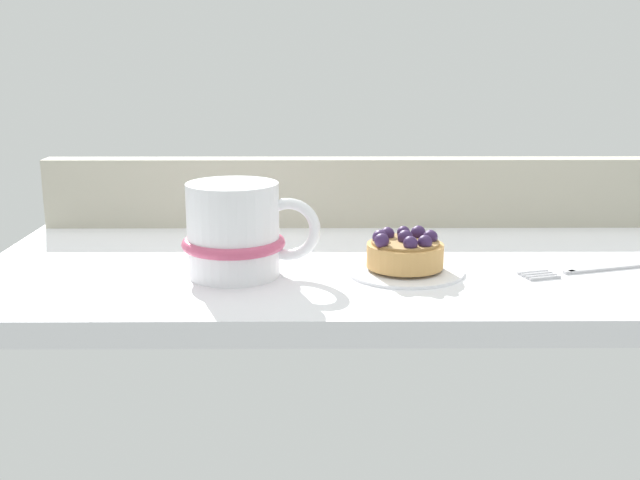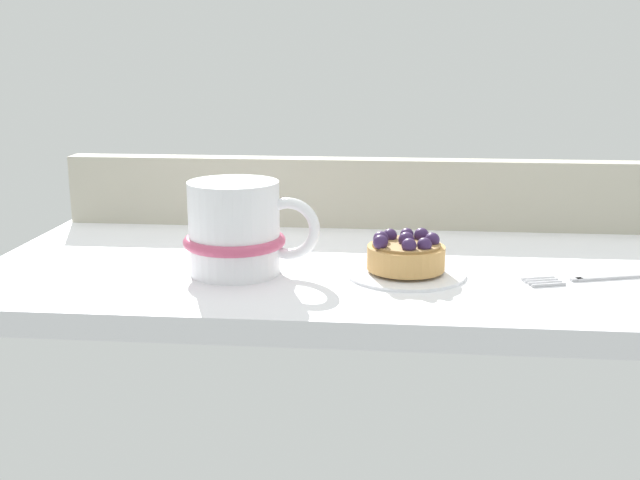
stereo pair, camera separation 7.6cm
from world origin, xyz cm
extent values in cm
cube|color=white|center=(0.00, 0.00, -1.21)|extent=(83.37, 38.06, 2.42)
cube|color=#B2AD99|center=(0.00, 17.35, 4.35)|extent=(81.71, 3.37, 8.70)
cylinder|color=white|center=(2.54, -4.49, 0.32)|extent=(12.04, 12.04, 0.64)
cylinder|color=white|center=(2.54, -4.49, 0.16)|extent=(6.62, 6.62, 0.32)
cylinder|color=tan|center=(2.54, -4.49, 1.81)|extent=(7.79, 7.79, 2.36)
cylinder|color=#A37942|center=(2.54, -4.49, 3.14)|extent=(6.85, 6.85, 0.30)
sphere|color=#331E47|center=(2.54, -4.49, 3.63)|extent=(1.61, 1.61, 1.61)
sphere|color=#331E47|center=(5.10, -4.25, 3.63)|extent=(1.50, 1.50, 1.50)
sphere|color=#331E47|center=(4.10, -2.50, 3.66)|extent=(1.54, 1.54, 1.54)
sphere|color=#331E47|center=(2.63, -2.08, 3.59)|extent=(1.39, 1.39, 1.39)
sphere|color=#331E47|center=(0.90, -2.68, 3.59)|extent=(1.46, 1.46, 1.46)
sphere|color=#331E47|center=(0.07, -4.24, 3.60)|extent=(1.57, 1.57, 1.57)
sphere|color=#331E47|center=(0.36, -6.24, 3.75)|extent=(1.49, 1.49, 1.49)
sphere|color=#331E47|center=(2.76, -6.89, 3.66)|extent=(1.46, 1.46, 1.46)
sphere|color=#331E47|center=(4.26, -6.28, 3.60)|extent=(1.46, 1.46, 1.46)
cylinder|color=white|center=(-14.68, -5.33, 4.69)|extent=(9.14, 9.14, 9.38)
torus|color=#C64C70|center=(-14.68, -5.33, 3.33)|extent=(10.31, 10.31, 1.13)
torus|color=white|center=(-9.19, -5.33, 4.69)|extent=(6.36, 1.11, 6.36)
cube|color=#B7B7BC|center=(24.54, -3.45, 0.30)|extent=(10.92, 3.91, 0.60)
cube|color=#B7B7BC|center=(19.17, -5.06, 0.30)|extent=(1.31, 0.88, 0.60)
cube|color=#B7B7BC|center=(15.51, -5.02, 0.30)|extent=(3.42, 1.24, 0.60)
cube|color=#B7B7BC|center=(15.72, -5.72, 0.30)|extent=(3.42, 1.24, 0.60)
cube|color=#B7B7BC|center=(15.93, -6.43, 0.30)|extent=(3.42, 1.24, 0.60)
cube|color=#B7B7BC|center=(16.14, -7.13, 0.30)|extent=(3.42, 1.24, 0.60)
camera|label=1|loc=(-6.54, -78.99, 21.79)|focal=42.82mm
camera|label=2|loc=(1.07, -78.65, 21.79)|focal=42.82mm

